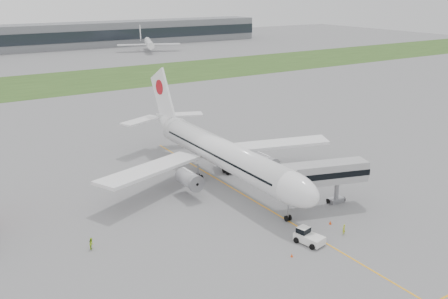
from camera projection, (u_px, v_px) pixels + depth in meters
ground at (234, 189)px, 87.95m from camera, size 600.00×600.00×0.00m
apron_markings at (250, 198)px, 83.93m from camera, size 70.00×70.00×0.04m
grass_strip at (55, 83)px, 184.23m from camera, size 600.00×50.00×0.02m
terminal_building at (0, 39)px, 270.22m from camera, size 320.00×22.30×14.00m
airliner at (219, 151)px, 90.10m from camera, size 48.13×53.95×17.88m
pushback_tug at (308, 236)px, 69.21m from camera, size 3.43×4.41×2.05m
jet_bridge at (316, 175)px, 78.99m from camera, size 16.44×7.74×7.53m
safety_cone_left at (292, 255)px, 65.68m from camera, size 0.36×0.36×0.50m
safety_cone_right at (330, 222)px, 74.72m from camera, size 0.43×0.43×0.59m
ground_crew_near at (344, 229)px, 71.62m from camera, size 0.62×0.48×1.52m
ground_crew_far at (92, 243)px, 67.50m from camera, size 0.93×1.01×1.66m
distant_aircraft_right at (149, 51)px, 275.51m from camera, size 42.80×40.42×13.14m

